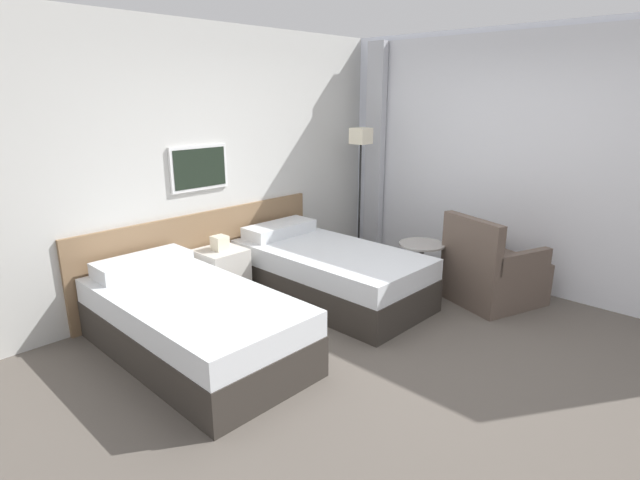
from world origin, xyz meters
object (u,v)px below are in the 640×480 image
bed_near_window (329,272)px  floor_lamp (361,156)px  side_table (421,258)px  nightstand (222,274)px  armchair (492,274)px  bed_near_door (192,322)px

bed_near_window → floor_lamp: bearing=25.5°
floor_lamp → side_table: floor_lamp is taller
nightstand → floor_lamp: 2.21m
side_table → armchair: bearing=-63.2°
bed_near_window → armchair: 1.65m
bed_near_door → armchair: bearing=-25.0°
bed_near_door → nightstand: size_ratio=2.91×
bed_near_door → armchair: (2.68, -1.25, 0.01)m
armchair → nightstand: bearing=62.6°
bed_near_door → side_table: bearing=-14.6°
bed_near_door → side_table: size_ratio=3.62×
bed_near_window → bed_near_door: bearing=180.0°
bed_near_door → side_table: 2.44m
bed_near_door → bed_near_window: 1.61m
nightstand → bed_near_door: bearing=-138.0°
bed_near_window → side_table: 0.98m
nightstand → side_table: size_ratio=1.24×
nightstand → side_table: 2.06m
floor_lamp → side_table: (-0.39, -1.16, -0.93)m
nightstand → floor_lamp: size_ratio=0.42×
nightstand → armchair: size_ratio=0.68×
floor_lamp → armchair: size_ratio=1.65×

